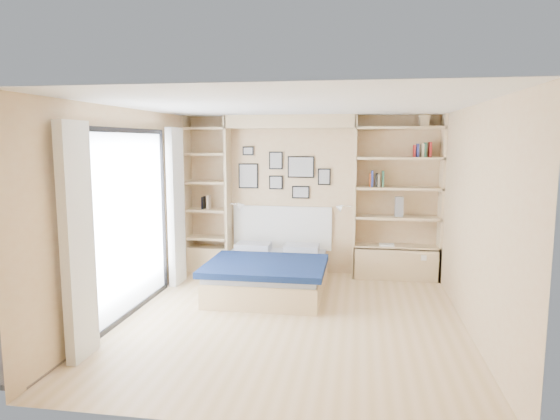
# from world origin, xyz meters

# --- Properties ---
(ground) EXTENTS (4.50, 4.50, 0.00)m
(ground) POSITION_xyz_m (0.00, 0.00, 0.00)
(ground) COLOR #DAB689
(ground) RESTS_ON ground
(room_shell) EXTENTS (4.50, 4.50, 4.50)m
(room_shell) POSITION_xyz_m (-0.39, 1.52, 1.08)
(room_shell) COLOR tan
(room_shell) RESTS_ON ground
(bed) EXTENTS (1.60, 2.09, 1.07)m
(bed) POSITION_xyz_m (-0.45, 1.14, 0.26)
(bed) COLOR #CCB381
(bed) RESTS_ON ground
(photo_gallery) EXTENTS (1.48, 0.02, 0.82)m
(photo_gallery) POSITION_xyz_m (-0.45, 2.22, 1.60)
(photo_gallery) COLOR black
(photo_gallery) RESTS_ON ground
(reading_lamps) EXTENTS (1.92, 0.12, 0.15)m
(reading_lamps) POSITION_xyz_m (-0.30, 2.00, 1.10)
(reading_lamps) COLOR silver
(reading_lamps) RESTS_ON ground
(shelf_decor) EXTENTS (3.53, 0.23, 2.03)m
(shelf_decor) POSITION_xyz_m (1.07, 2.07, 1.68)
(shelf_decor) COLOR #953A13
(shelf_decor) RESTS_ON ground
(deck) EXTENTS (3.20, 4.00, 0.05)m
(deck) POSITION_xyz_m (-3.60, 0.00, 0.00)
(deck) COLOR #68594D
(deck) RESTS_ON ground
(deck_chair) EXTENTS (0.51, 0.75, 0.71)m
(deck_chair) POSITION_xyz_m (-3.67, 0.71, 0.34)
(deck_chair) COLOR tan
(deck_chair) RESTS_ON ground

